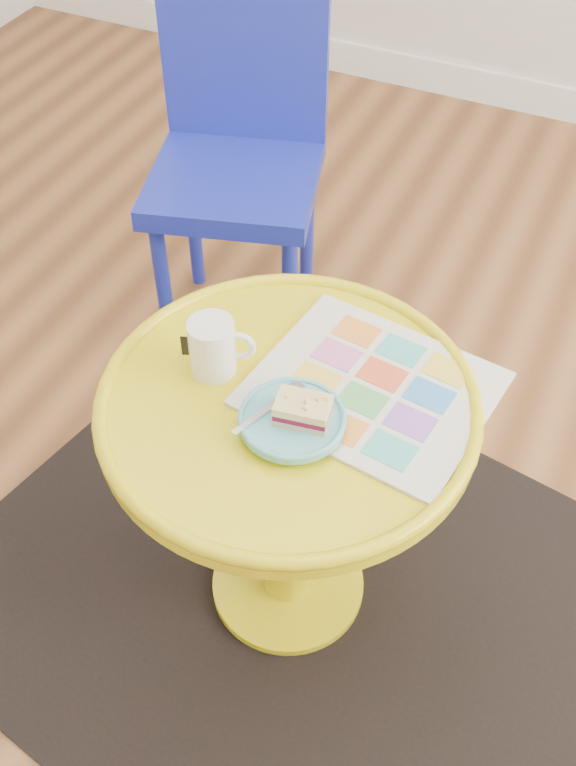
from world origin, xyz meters
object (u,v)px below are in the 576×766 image
at_px(newspaper, 372,389).
at_px(plate, 292,420).
at_px(chair, 239,145).
at_px(side_table, 288,464).
at_px(mug, 214,346).

xyz_separation_m(newspaper, plate, (-0.08, -0.13, 0.01)).
height_order(chair, newspaper, chair).
distance_m(chair, plate, 0.95).
relative_size(side_table, plate, 3.71).
distance_m(side_table, newspaper, 0.22).
xyz_separation_m(side_table, plate, (0.03, -0.05, 0.18)).
distance_m(chair, mug, 0.82).
bearing_deg(plate, side_table, 121.69).
xyz_separation_m(side_table, mug, (-0.14, 0.01, 0.22)).
height_order(side_table, newspaper, newspaper).
height_order(mug, plate, mug).
bearing_deg(side_table, mug, 174.65).
bearing_deg(mug, newspaper, -6.37).
xyz_separation_m(chair, plate, (0.51, -0.80, 0.09)).
bearing_deg(newspaper, chair, 138.95).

